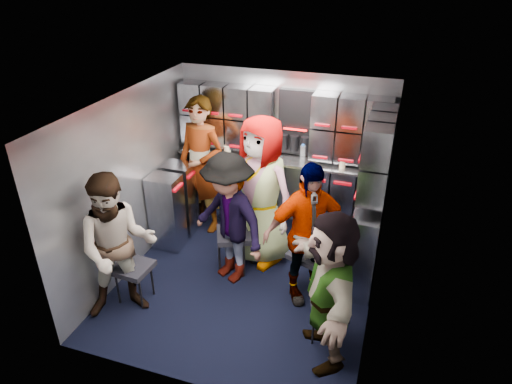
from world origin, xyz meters
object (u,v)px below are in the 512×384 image
(attendant_arc_c, at_px, (261,192))
(jump_seat_mid_left, at_px, (235,236))
(jump_seat_center, at_px, (265,225))
(attendant_arc_d, at_px, (306,234))
(attendant_standing, at_px, (201,166))
(attendant_arc_b, at_px, (229,219))
(attendant_arc_a, at_px, (118,247))
(attendant_arc_e, at_px, (329,289))
(jump_seat_mid_right, at_px, (308,256))
(jump_seat_near_right, at_px, (329,311))
(jump_seat_near_left, at_px, (133,269))

(attendant_arc_c, bearing_deg, jump_seat_mid_left, -105.36)
(jump_seat_center, relative_size, attendant_arc_d, 0.27)
(attendant_standing, bearing_deg, attendant_arc_b, -40.39)
(attendant_arc_b, relative_size, attendant_arc_c, 0.85)
(attendant_arc_a, bearing_deg, attendant_arc_e, -30.12)
(jump_seat_mid_right, bearing_deg, attendant_arc_c, 151.36)
(jump_seat_mid_right, distance_m, attendant_arc_e, 1.06)
(jump_seat_mid_right, bearing_deg, attendant_arc_d, -90.00)
(attendant_standing, bearing_deg, jump_seat_mid_left, -34.22)
(jump_seat_center, bearing_deg, jump_seat_near_right, -51.15)
(attendant_arc_c, height_order, attendant_arc_e, attendant_arc_c)
(jump_seat_mid_left, height_order, jump_seat_center, jump_seat_mid_left)
(jump_seat_near_right, height_order, attendant_arc_e, attendant_arc_e)
(jump_seat_mid_left, xyz_separation_m, jump_seat_center, (0.23, 0.48, -0.08))
(jump_seat_near_right, relative_size, attendant_arc_a, 0.26)
(jump_seat_mid_right, distance_m, attendant_arc_b, 0.97)
(jump_seat_near_right, bearing_deg, attendant_arc_d, 123.48)
(attendant_arc_a, bearing_deg, attendant_arc_b, 14.31)
(attendant_arc_d, bearing_deg, attendant_arc_a, 171.80)
(attendant_arc_d, height_order, attendant_arc_e, attendant_arc_d)
(attendant_arc_a, bearing_deg, attendant_standing, 54.89)
(attendant_arc_a, distance_m, attendant_arc_b, 1.21)
(jump_seat_mid_right, xyz_separation_m, attendant_arc_c, (-0.66, 0.36, 0.52))
(jump_seat_center, bearing_deg, attendant_arc_a, -124.76)
(attendant_arc_a, distance_m, attendant_arc_d, 1.91)
(attendant_arc_e, bearing_deg, jump_seat_mid_right, 178.45)
(jump_seat_near_left, height_order, attendant_arc_b, attendant_arc_b)
(jump_seat_near_left, height_order, attendant_standing, attendant_standing)
(jump_seat_near_left, bearing_deg, jump_seat_mid_left, 46.22)
(jump_seat_mid_left, xyz_separation_m, attendant_arc_d, (0.89, -0.24, 0.37))
(jump_seat_mid_right, bearing_deg, jump_seat_center, 140.73)
(attendant_arc_c, bearing_deg, attendant_arc_b, -93.51)
(jump_seat_mid_right, bearing_deg, jump_seat_near_right, -63.37)
(jump_seat_near_left, bearing_deg, jump_seat_center, 51.82)
(jump_seat_mid_left, height_order, jump_seat_near_right, jump_seat_mid_left)
(jump_seat_near_left, xyz_separation_m, attendant_standing, (0.10, 1.62, 0.52))
(attendant_arc_a, bearing_deg, jump_seat_center, 23.32)
(jump_seat_near_left, relative_size, jump_seat_mid_right, 0.93)
(attendant_arc_d, bearing_deg, attendant_arc_e, -96.71)
(attendant_arc_b, distance_m, attendant_arc_e, 1.50)
(attendant_arc_b, relative_size, attendant_arc_d, 0.97)
(jump_seat_mid_right, relative_size, attendant_arc_a, 0.30)
(attendant_arc_e, bearing_deg, attendant_arc_d, -176.91)
(jump_seat_near_right, xyz_separation_m, attendant_arc_d, (-0.37, 0.56, 0.45))
(attendant_arc_a, height_order, attendant_arc_e, attendant_arc_a)
(jump_seat_mid_right, xyz_separation_m, jump_seat_near_right, (0.37, -0.74, -0.05))
(jump_seat_near_right, distance_m, attendant_arc_b, 1.47)
(jump_seat_mid_right, height_order, attendant_standing, attendant_standing)
(jump_seat_near_right, height_order, attendant_arc_a, attendant_arc_a)
(attendant_arc_c, bearing_deg, attendant_arc_e, -29.36)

